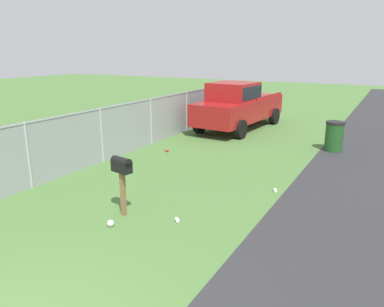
{
  "coord_description": "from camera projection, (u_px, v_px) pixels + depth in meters",
  "views": [
    {
      "loc": [
        -1.94,
        -3.62,
        3.38
      ],
      "look_at": [
        4.75,
        0.09,
        1.25
      ],
      "focal_mm": 34.54,
      "sensor_mm": 36.0,
      "label": 1
    }
  ],
  "objects": [
    {
      "name": "litter_cup_far_scatter",
      "position": [
        177.0,
        220.0,
        7.56
      ],
      "size": [
        0.13,
        0.13,
        0.08
      ],
      "primitive_type": "cylinder",
      "rotation": [
        0.0,
        1.57,
        0.87
      ],
      "color": "white",
      "rests_on": "ground"
    },
    {
      "name": "trash_bin",
      "position": [
        334.0,
        136.0,
        12.77
      ],
      "size": [
        0.63,
        0.63,
        1.04
      ],
      "color": "#1E4C1E",
      "rests_on": "ground"
    },
    {
      "name": "mailbox",
      "position": [
        122.0,
        169.0,
        7.6
      ],
      "size": [
        0.28,
        0.49,
        1.28
      ],
      "rotation": [
        0.0,
        0.0,
        -0.18
      ],
      "color": "brown",
      "rests_on": "ground"
    },
    {
      "name": "fence_section",
      "position": [
        128.0,
        126.0,
        12.53
      ],
      "size": [
        13.31,
        0.07,
        1.71
      ],
      "color": "#9EA3A8",
      "rests_on": "ground"
    },
    {
      "name": "litter_cup_by_mailbox",
      "position": [
        275.0,
        190.0,
        9.15
      ],
      "size": [
        0.13,
        0.12,
        0.08
      ],
      "primitive_type": "cylinder",
      "rotation": [
        0.0,
        1.57,
        0.47
      ],
      "color": "white",
      "rests_on": "ground"
    },
    {
      "name": "pickup_truck",
      "position": [
        238.0,
        104.0,
        16.23
      ],
      "size": [
        5.64,
        2.5,
        2.09
      ],
      "rotation": [
        0.0,
        0.0,
        3.07
      ],
      "color": "maroon",
      "rests_on": "ground"
    },
    {
      "name": "litter_can_midfield_a",
      "position": [
        167.0,
        151.0,
        12.78
      ],
      "size": [
        0.07,
        0.12,
        0.07
      ],
      "primitive_type": "cylinder",
      "rotation": [
        0.0,
        1.57,
        4.66
      ],
      "color": "red",
      "rests_on": "ground"
    },
    {
      "name": "litter_bag_near_hydrant",
      "position": [
        111.0,
        223.0,
        7.33
      ],
      "size": [
        0.14,
        0.14,
        0.14
      ],
      "primitive_type": "sphere",
      "color": "silver",
      "rests_on": "ground"
    }
  ]
}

